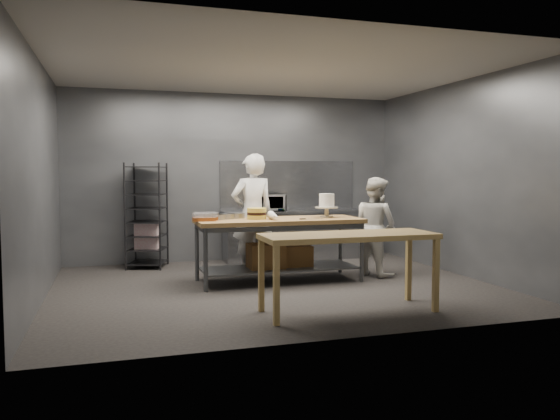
% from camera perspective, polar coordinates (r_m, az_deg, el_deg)
% --- Properties ---
extents(ground, '(6.00, 6.00, 0.00)m').
position_cam_1_polar(ground, '(7.70, -0.50, -7.97)').
color(ground, black).
rests_on(ground, ground).
extents(back_wall, '(6.00, 0.04, 3.00)m').
position_cam_1_polar(back_wall, '(9.96, -4.62, 3.42)').
color(back_wall, '#4C4F54').
rests_on(back_wall, ground).
extents(work_table, '(2.40, 0.90, 0.92)m').
position_cam_1_polar(work_table, '(7.95, -0.14, -3.41)').
color(work_table, olive).
rests_on(work_table, ground).
extents(near_counter, '(2.00, 0.70, 0.90)m').
position_cam_1_polar(near_counter, '(6.25, 7.19, -3.24)').
color(near_counter, '#A27E43').
rests_on(near_counter, ground).
extents(back_counter, '(2.60, 0.60, 0.90)m').
position_cam_1_polar(back_counter, '(9.98, 1.43, -2.60)').
color(back_counter, slate).
rests_on(back_counter, ground).
extents(splashback_panel, '(2.60, 0.02, 0.90)m').
position_cam_1_polar(splashback_panel, '(10.20, 0.90, 2.61)').
color(splashback_panel, slate).
rests_on(splashback_panel, back_counter).
extents(speed_rack, '(0.76, 0.80, 1.75)m').
position_cam_1_polar(speed_rack, '(9.37, -13.75, -0.66)').
color(speed_rack, black).
rests_on(speed_rack, ground).
extents(chef_behind, '(0.73, 0.52, 1.88)m').
position_cam_1_polar(chef_behind, '(8.50, -2.90, -0.45)').
color(chef_behind, white).
rests_on(chef_behind, ground).
extents(chef_right, '(0.78, 0.88, 1.52)m').
position_cam_1_polar(chef_right, '(8.57, 9.95, -1.68)').
color(chef_right, silver).
rests_on(chef_right, ground).
extents(microwave, '(0.54, 0.37, 0.30)m').
position_cam_1_polar(microwave, '(9.79, -1.15, 0.79)').
color(microwave, black).
rests_on(microwave, back_counter).
extents(frosted_cake_stand, '(0.34, 0.34, 0.35)m').
position_cam_1_polar(frosted_cake_stand, '(8.16, 4.90, 0.76)').
color(frosted_cake_stand, '#B1A98E').
rests_on(frosted_cake_stand, work_table).
extents(layer_cake, '(0.28, 0.28, 0.16)m').
position_cam_1_polar(layer_cake, '(7.85, -2.45, -0.37)').
color(layer_cake, '#E1C647').
rests_on(layer_cake, work_table).
extents(cake_pans, '(0.61, 0.45, 0.07)m').
position_cam_1_polar(cake_pans, '(7.93, -5.94, -0.66)').
color(cake_pans, gray).
rests_on(cake_pans, work_table).
extents(piping_bag, '(0.12, 0.38, 0.12)m').
position_cam_1_polar(piping_bag, '(7.67, -0.59, -0.62)').
color(piping_bag, white).
rests_on(piping_bag, work_table).
extents(offset_spatula, '(0.36, 0.02, 0.02)m').
position_cam_1_polar(offset_spatula, '(7.83, 2.98, -0.94)').
color(offset_spatula, slate).
rests_on(offset_spatula, work_table).
extents(pastry_clamshells, '(0.36, 0.34, 0.11)m').
position_cam_1_polar(pastry_clamshells, '(7.69, -7.82, -0.68)').
color(pastry_clamshells, '#A05320').
rests_on(pastry_clamshells, work_table).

